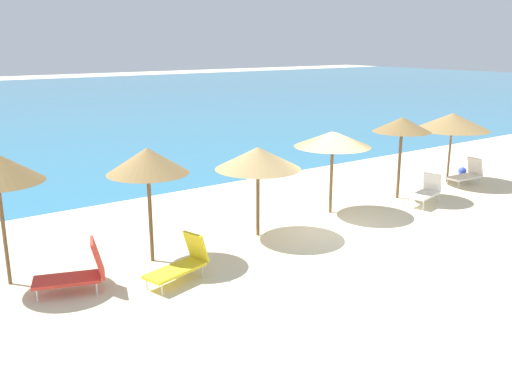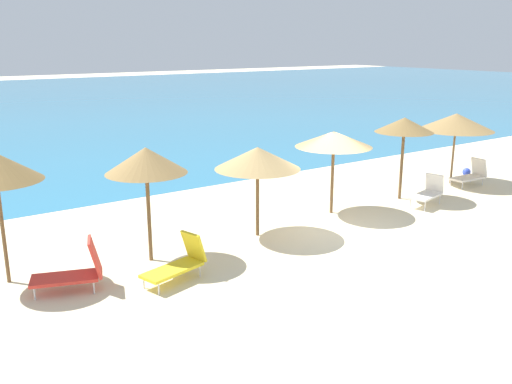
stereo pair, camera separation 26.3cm
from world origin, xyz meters
TOP-DOWN VIEW (x-y plane):
  - ground_plane at (0.00, 0.00)m, footprint 160.00×160.00m
  - sea_water at (0.00, 38.50)m, footprint 160.00×64.87m
  - beach_umbrella_1 at (-5.28, 0.73)m, footprint 1.90×1.90m
  - beach_umbrella_2 at (-2.15, 0.72)m, footprint 2.28×2.28m
  - beach_umbrella_3 at (0.89, 1.11)m, footprint 2.31×2.31m
  - beach_umbrella_4 at (3.86, 0.99)m, footprint 1.90×1.90m
  - beach_umbrella_5 at (7.07, 1.34)m, footprint 2.69×2.69m
  - lounge_chair_0 at (7.42, 0.76)m, footprint 1.42×0.69m
  - lounge_chair_1 at (3.99, -0.06)m, footprint 1.40×0.87m
  - lounge_chair_2 at (-7.30, 0.07)m, footprint 1.59×1.09m
  - lounge_chair_3 at (-5.26, -0.69)m, footprint 1.60×0.95m
  - beach_ball at (8.54, 1.70)m, footprint 0.32×0.32m

SIDE VIEW (x-z plane):
  - ground_plane at x=0.00m, z-range 0.00..0.00m
  - sea_water at x=0.00m, z-range 0.00..0.01m
  - beach_ball at x=8.54m, z-range 0.00..0.32m
  - lounge_chair_0 at x=7.42m, z-range -0.10..0.86m
  - lounge_chair_3 at x=-5.26m, z-range -0.10..0.90m
  - lounge_chair_1 at x=3.99m, z-range -0.04..0.91m
  - lounge_chair_2 at x=-7.30m, z-range -0.12..1.00m
  - beach_umbrella_2 at x=-2.15m, z-range 0.92..3.36m
  - beach_umbrella_5 at x=7.07m, z-range 0.99..3.58m
  - beach_umbrella_3 at x=0.89m, z-range 1.02..3.55m
  - beach_umbrella_1 at x=-5.28m, z-range 1.07..3.83m
  - beach_umbrella_4 at x=3.86m, z-range 1.11..3.83m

